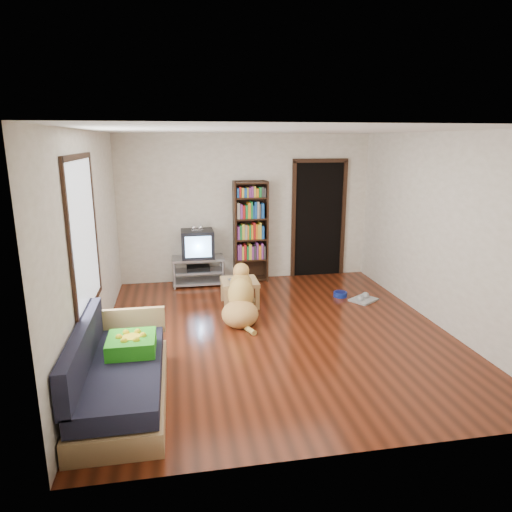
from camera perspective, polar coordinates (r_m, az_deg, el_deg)
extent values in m
plane|color=#5D210F|center=(6.19, 2.51, -9.41)|extent=(5.00, 5.00, 0.00)
plane|color=white|center=(5.67, 2.80, 15.42)|extent=(5.00, 5.00, 0.00)
plane|color=silver|center=(8.21, -1.23, 5.98)|extent=(4.50, 0.00, 4.50)
plane|color=silver|center=(3.49, 11.80, -5.91)|extent=(4.50, 0.00, 4.50)
plane|color=silver|center=(5.74, -19.85, 1.50)|extent=(0.00, 5.00, 5.00)
plane|color=silver|center=(6.65, 21.93, 2.98)|extent=(0.00, 5.00, 5.00)
cube|color=green|center=(4.83, -15.29, -10.56)|extent=(0.47, 0.47, 0.16)
imported|color=silver|center=(6.98, -2.05, -3.01)|extent=(0.37, 0.28, 0.03)
cylinder|color=navy|center=(7.60, 10.48, -4.73)|extent=(0.22, 0.22, 0.08)
cube|color=#9B9B9B|center=(7.50, 13.29, -5.34)|extent=(0.51, 0.49, 0.03)
cube|color=white|center=(5.21, -20.74, 2.45)|extent=(0.02, 1.30, 1.60)
cube|color=black|center=(5.12, -21.50, 11.47)|extent=(0.03, 1.42, 0.06)
cube|color=black|center=(5.43, -19.93, -6.05)|extent=(0.03, 1.42, 0.06)
cube|color=black|center=(4.54, -22.20, 0.67)|extent=(0.03, 0.06, 1.70)
cube|color=black|center=(5.89, -19.52, 3.83)|extent=(0.03, 0.06, 1.70)
cube|color=black|center=(8.55, 7.80, 4.48)|extent=(0.90, 0.02, 2.10)
cube|color=black|center=(8.40, 4.70, 4.40)|extent=(0.07, 0.05, 2.14)
cube|color=black|center=(8.69, 10.85, 4.52)|extent=(0.07, 0.05, 2.14)
cube|color=black|center=(8.42, 8.08, 11.73)|extent=(1.03, 0.05, 0.07)
cube|color=#99999E|center=(8.04, -7.27, -0.28)|extent=(0.90, 0.45, 0.04)
cube|color=#99999E|center=(8.10, -7.21, -1.86)|extent=(0.86, 0.42, 0.03)
cube|color=#99999E|center=(8.15, -7.17, -3.14)|extent=(0.90, 0.45, 0.04)
cylinder|color=#99999E|center=(7.90, -10.18, -2.39)|extent=(0.04, 0.04, 0.50)
cylinder|color=#99999E|center=(7.94, -4.10, -2.11)|extent=(0.04, 0.04, 0.50)
cylinder|color=#99999E|center=(8.28, -10.19, -1.60)|extent=(0.04, 0.04, 0.50)
cylinder|color=#99999E|center=(8.32, -4.40, -1.34)|extent=(0.04, 0.04, 0.50)
cube|color=black|center=(8.09, -7.23, -1.51)|extent=(0.40, 0.30, 0.07)
cube|color=black|center=(7.98, -7.32, 1.53)|extent=(0.55, 0.48, 0.48)
cube|color=black|center=(8.17, -7.40, 1.83)|extent=(0.40, 0.14, 0.36)
cube|color=#8CBFF2|center=(7.74, -7.23, 1.13)|extent=(0.44, 0.02, 0.36)
cube|color=silver|center=(7.88, -7.36, 3.22)|extent=(0.20, 0.07, 0.02)
sphere|color=silver|center=(7.87, -7.81, 3.53)|extent=(0.09, 0.09, 0.09)
sphere|color=silver|center=(7.87, -6.93, 3.56)|extent=(0.09, 0.09, 0.09)
cube|color=black|center=(8.09, -2.68, 2.97)|extent=(0.03, 0.30, 1.80)
cube|color=black|center=(8.18, 1.28, 3.11)|extent=(0.03, 0.30, 1.80)
cube|color=black|center=(8.27, -0.85, 3.23)|extent=(0.60, 0.02, 1.80)
cube|color=black|center=(8.34, -0.67, -2.83)|extent=(0.56, 0.28, 0.02)
cube|color=black|center=(8.24, -0.68, -0.37)|extent=(0.56, 0.28, 0.03)
cube|color=black|center=(8.16, -0.68, 2.14)|extent=(0.56, 0.28, 0.02)
cube|color=black|center=(8.09, -0.69, 4.71)|extent=(0.56, 0.28, 0.02)
cube|color=black|center=(8.03, -0.70, 7.31)|extent=(0.56, 0.28, 0.02)
cube|color=black|center=(8.01, -0.71, 9.16)|extent=(0.56, 0.28, 0.02)
cube|color=tan|center=(4.79, -16.21, -16.05)|extent=(0.80, 1.80, 0.22)
cube|color=#1E1E2D|center=(4.69, -16.40, -13.72)|extent=(0.74, 1.74, 0.18)
cube|color=#1E1E2D|center=(4.63, -20.90, -10.78)|extent=(0.12, 1.74, 0.40)
cube|color=tan|center=(5.40, -15.61, -7.86)|extent=(0.80, 0.06, 0.30)
cube|color=tan|center=(7.02, -2.08, -3.27)|extent=(0.55, 0.55, 0.06)
cube|color=tan|center=(7.10, -2.06, -5.35)|extent=(0.45, 0.45, 0.03)
cube|color=tan|center=(6.83, -3.75, -5.56)|extent=(0.06, 0.06, 0.34)
cube|color=tan|center=(6.90, 0.15, -5.33)|extent=(0.06, 0.06, 0.34)
cube|color=tan|center=(7.27, -4.17, -4.32)|extent=(0.06, 0.06, 0.34)
cube|color=tan|center=(7.33, -0.51, -4.12)|extent=(0.06, 0.06, 0.34)
ellipsoid|color=tan|center=(6.35, -2.01, -7.25)|extent=(0.61, 0.64, 0.38)
ellipsoid|color=#D9AF53|center=(6.46, -1.92, -4.89)|extent=(0.44, 0.47, 0.50)
ellipsoid|color=tan|center=(6.52, -1.88, -3.60)|extent=(0.37, 0.35, 0.35)
ellipsoid|color=tan|center=(6.52, -1.87, -1.83)|extent=(0.28, 0.30, 0.22)
ellipsoid|color=tan|center=(6.65, -1.81, -1.75)|extent=(0.13, 0.21, 0.09)
sphere|color=black|center=(6.73, -1.77, -1.54)|extent=(0.04, 0.04, 0.04)
ellipsoid|color=tan|center=(6.49, -2.64, -2.01)|extent=(0.07, 0.09, 0.15)
ellipsoid|color=tan|center=(6.48, -1.13, -2.02)|extent=(0.07, 0.09, 0.15)
cylinder|color=#B59545|center=(6.71, -2.49, -5.62)|extent=(0.10, 0.14, 0.41)
cylinder|color=tan|center=(6.70, -1.14, -5.63)|extent=(0.10, 0.14, 0.41)
sphere|color=#B79A46|center=(6.82, -2.45, -6.89)|extent=(0.10, 0.10, 0.10)
sphere|color=#BB8A48|center=(6.82, -1.12, -6.91)|extent=(0.10, 0.10, 0.10)
cylinder|color=tan|center=(6.19, -0.98, -9.10)|extent=(0.18, 0.36, 0.08)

